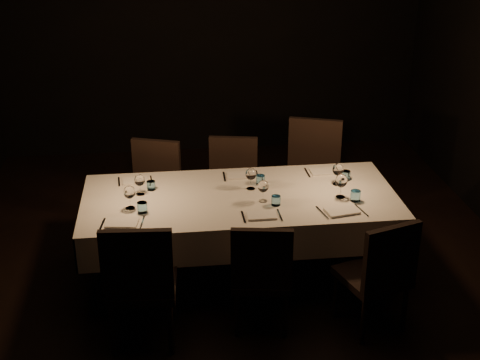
{
  "coord_description": "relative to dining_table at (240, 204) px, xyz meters",
  "views": [
    {
      "loc": [
        -0.57,
        -4.8,
        3.07
      ],
      "look_at": [
        0.0,
        0.0,
        0.9
      ],
      "focal_mm": 50.0,
      "sensor_mm": 36.0,
      "label": 1
    }
  ],
  "objects": [
    {
      "name": "place_setting_near_center",
      "position": [
        0.17,
        -0.22,
        0.15
      ],
      "size": [
        0.32,
        0.4,
        0.18
      ],
      "rotation": [
        0.0,
        0.0,
        0.01
      ],
      "color": "silver",
      "rests_on": "dining_table"
    },
    {
      "name": "chair_near_center",
      "position": [
        0.07,
        -0.74,
        -0.19
      ],
      "size": [
        0.49,
        0.49,
        0.9
      ],
      "rotation": [
        0.0,
        0.0,
        2.99
      ],
      "color": "black",
      "rests_on": "ground"
    },
    {
      "name": "place_setting_far_left",
      "position": [
        -0.79,
        0.22,
        0.14
      ],
      "size": [
        0.32,
        0.4,
        0.17
      ],
      "rotation": [
        0.0,
        0.0,
        0.07
      ],
      "color": "silver",
      "rests_on": "dining_table"
    },
    {
      "name": "place_setting_near_left",
      "position": [
        -0.86,
        -0.22,
        0.15
      ],
      "size": [
        0.35,
        0.41,
        0.19
      ],
      "rotation": [
        0.0,
        0.0,
        -0.14
      ],
      "color": "silver",
      "rests_on": "dining_table"
    },
    {
      "name": "place_setting_near_right",
      "position": [
        0.8,
        -0.22,
        0.15
      ],
      "size": [
        0.38,
        0.42,
        0.2
      ],
      "rotation": [
        0.0,
        0.0,
        0.2
      ],
      "color": "silver",
      "rests_on": "dining_table"
    },
    {
      "name": "chair_far_right",
      "position": [
        0.79,
        0.85,
        -0.12
      ],
      "size": [
        0.64,
        0.64,
        1.04
      ],
      "rotation": [
        0.0,
        0.0,
        -0.33
      ],
      "color": "black",
      "rests_on": "ground"
    },
    {
      "name": "chair_far_left",
      "position": [
        -0.7,
        0.77,
        -0.17
      ],
      "size": [
        0.57,
        0.57,
        0.94
      ],
      "rotation": [
        0.0,
        0.0,
        -0.32
      ],
      "color": "black",
      "rests_on": "ground"
    },
    {
      "name": "dining_table",
      "position": [
        0.0,
        0.0,
        0.0
      ],
      "size": [
        2.52,
        1.12,
        0.76
      ],
      "color": "black",
      "rests_on": "ground"
    },
    {
      "name": "place_setting_far_right",
      "position": [
        0.83,
        0.22,
        0.15
      ],
      "size": [
        0.34,
        0.41,
        0.19
      ],
      "rotation": [
        0.0,
        0.0,
        0.02
      ],
      "color": "silver",
      "rests_on": "dining_table"
    },
    {
      "name": "place_setting_far_center",
      "position": [
        0.11,
        0.22,
        0.15
      ],
      "size": [
        0.33,
        0.41,
        0.18
      ],
      "rotation": [
        0.0,
        0.0,
        -0.02
      ],
      "color": "silver",
      "rests_on": "dining_table"
    },
    {
      "name": "chair_far_center",
      "position": [
        0.02,
        0.78,
        -0.17
      ],
      "size": [
        0.52,
        0.52,
        0.93
      ],
      "rotation": [
        0.0,
        0.0,
        -0.19
      ],
      "color": "black",
      "rests_on": "ground"
    },
    {
      "name": "chair_near_left",
      "position": [
        -0.79,
        -0.82,
        -0.14
      ],
      "size": [
        0.51,
        0.51,
        1.0
      ],
      "rotation": [
        0.0,
        0.0,
        3.07
      ],
      "color": "black",
      "rests_on": "ground"
    },
    {
      "name": "room",
      "position": [
        0.0,
        0.0,
        0.81
      ],
      "size": [
        5.01,
        6.01,
        3.01
      ],
      "color": "black",
      "rests_on": "ground"
    },
    {
      "name": "chair_near_right",
      "position": [
        0.91,
        -0.85,
        -0.18
      ],
      "size": [
        0.56,
        0.56,
        0.92
      ],
      "rotation": [
        0.0,
        0.0,
        3.46
      ],
      "color": "black",
      "rests_on": "ground"
    }
  ]
}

